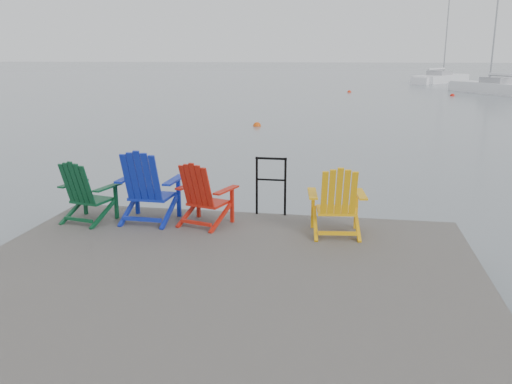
% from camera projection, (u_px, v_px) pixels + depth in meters
% --- Properties ---
extents(ground, '(400.00, 400.00, 0.00)m').
position_uv_depth(ground, '(218.00, 315.00, 6.21)').
color(ground, slate).
rests_on(ground, ground).
extents(dock, '(6.00, 5.00, 1.40)m').
position_uv_depth(dock, '(218.00, 287.00, 6.13)').
color(dock, '#2F2C2A').
rests_on(dock, ground).
extents(handrail, '(0.48, 0.04, 0.90)m').
position_uv_depth(handrail, '(271.00, 180.00, 8.25)').
color(handrail, black).
rests_on(handrail, dock).
extents(chair_green, '(0.84, 0.80, 0.93)m').
position_uv_depth(chair_green, '(86.00, 191.00, 7.90)').
color(chair_green, '#0B3C20').
rests_on(chair_green, dock).
extents(chair_blue, '(0.89, 0.83, 1.08)m').
position_uv_depth(chair_blue, '(148.00, 186.00, 7.89)').
color(chair_blue, '#0E2199').
rests_on(chair_blue, dock).
extents(chair_red, '(0.88, 0.84, 0.94)m').
position_uv_depth(chair_red, '(204.00, 194.00, 7.75)').
color(chair_red, '#B01A0C').
rests_on(chair_red, dock).
extents(chair_yellow, '(0.84, 0.78, 0.97)m').
position_uv_depth(chair_yellow, '(337.00, 201.00, 7.31)').
color(chair_yellow, '#E9A30C').
rests_on(chair_yellow, dock).
extents(sailboat_near, '(5.31, 7.67, 10.63)m').
position_uv_depth(sailboat_near, '(493.00, 89.00, 41.28)').
color(sailboat_near, white).
rests_on(sailboat_near, ground).
extents(sailboat_mid, '(6.93, 9.08, 12.62)m').
position_uv_depth(sailboat_mid, '(441.00, 79.00, 57.05)').
color(sailboat_mid, white).
rests_on(sailboat_mid, ground).
extents(buoy_b, '(0.34, 0.34, 0.34)m').
position_uv_depth(buoy_b, '(257.00, 126.00, 22.56)').
color(buoy_b, '#D0490C').
rests_on(buoy_b, ground).
extents(buoy_c, '(0.33, 0.33, 0.33)m').
position_uv_depth(buoy_c, '(452.00, 96.00, 38.95)').
color(buoy_c, red).
rests_on(buoy_c, ground).
extents(buoy_d, '(0.32, 0.32, 0.32)m').
position_uv_depth(buoy_d, '(349.00, 92.00, 42.58)').
color(buoy_d, red).
rests_on(buoy_d, ground).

